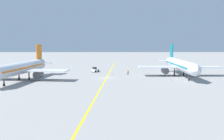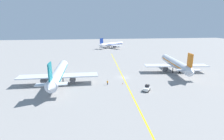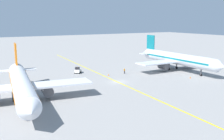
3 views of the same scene
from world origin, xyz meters
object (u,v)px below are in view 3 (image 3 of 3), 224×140
(airplane_at_gate, at_px, (177,59))
(traffic_cone_near_nose, at_px, (190,77))
(baggage_tug_white, at_px, (78,70))
(ground_crew_worker, at_px, (124,71))
(airplane_adjacent_stand, at_px, (21,84))
(traffic_cone_mid_apron, at_px, (109,75))

(airplane_at_gate, bearing_deg, traffic_cone_near_nose, 65.01)
(baggage_tug_white, bearing_deg, traffic_cone_near_nose, 137.19)
(baggage_tug_white, xyz_separation_m, ground_crew_worker, (-11.93, 7.71, 0.01))
(baggage_tug_white, relative_size, traffic_cone_near_nose, 6.04)
(airplane_adjacent_stand, bearing_deg, ground_crew_worker, -157.52)
(ground_crew_worker, relative_size, traffic_cone_near_nose, 3.05)
(airplane_adjacent_stand, distance_m, ground_crew_worker, 35.54)
(ground_crew_worker, relative_size, traffic_cone_mid_apron, 3.05)
(airplane_at_gate, relative_size, airplane_adjacent_stand, 1.00)
(traffic_cone_near_nose, bearing_deg, ground_crew_worker, -50.15)
(baggage_tug_white, bearing_deg, airplane_adjacent_stand, 45.62)
(airplane_at_gate, xyz_separation_m, traffic_cone_mid_apron, (22.84, -4.03, -3.43))
(ground_crew_worker, xyz_separation_m, traffic_cone_mid_apron, (5.55, 0.07, -0.63))
(airplane_at_gate, xyz_separation_m, ground_crew_worker, (17.29, -4.10, -2.80))
(airplane_adjacent_stand, xyz_separation_m, ground_crew_worker, (-32.74, -13.55, -2.80))
(airplane_at_gate, height_order, ground_crew_worker, airplane_at_gate)
(ground_crew_worker, height_order, traffic_cone_near_nose, ground_crew_worker)
(baggage_tug_white, xyz_separation_m, traffic_cone_near_nose, (-24.25, 22.47, -0.63))
(airplane_at_gate, height_order, traffic_cone_mid_apron, airplane_at_gate)
(airplane_at_gate, xyz_separation_m, traffic_cone_near_nose, (4.97, 10.66, -3.43))
(traffic_cone_near_nose, distance_m, traffic_cone_mid_apron, 23.13)
(baggage_tug_white, relative_size, traffic_cone_mid_apron, 6.04)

